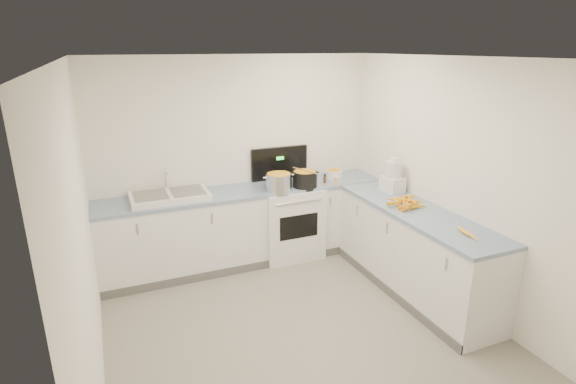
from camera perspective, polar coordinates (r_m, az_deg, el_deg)
name	(u,v)px	position (r m, az deg, el deg)	size (l,w,h in m)	color
floor	(304,335)	(4.43, 2.09, -17.72)	(3.50, 4.00, 0.00)	gray
ceiling	(308,58)	(3.60, 2.55, 16.62)	(3.50, 4.00, 0.00)	white
wall_back	(238,159)	(5.63, -6.42, 4.18)	(3.50, 2.50, 0.00)	white
wall_front	(489,349)	(2.39, 24.22, -17.78)	(3.50, 2.50, 0.00)	white
wall_left	(83,244)	(3.52, -24.63, -6.07)	(4.00, 2.50, 0.00)	white
wall_right	(464,187)	(4.81, 21.50, 0.62)	(4.00, 2.50, 0.00)	white
counter_back	(247,226)	(5.60, -5.25, -4.26)	(3.50, 0.62, 0.94)	white
counter_right	(414,251)	(5.10, 15.72, -7.21)	(0.62, 2.20, 0.94)	white
stove	(288,219)	(5.76, 0.01, -3.48)	(0.76, 0.65, 1.36)	white
sink	(170,196)	(5.24, -14.80, -0.46)	(0.86, 0.52, 0.31)	white
steel_pot	(279,183)	(5.35, -1.17, 1.15)	(0.31, 0.31, 0.23)	silver
black_pot	(305,180)	(5.51, 2.15, 1.56)	(0.30, 0.30, 0.21)	black
wooden_spoon	(305,171)	(5.47, 2.17, 2.74)	(0.02, 0.02, 0.41)	#AD7A47
mixing_bowl	(334,174)	(5.90, 5.85, 2.27)	(0.23, 0.23, 0.11)	white
extract_bottle	(325,179)	(5.68, 4.70, 1.61)	(0.04, 0.04, 0.09)	#593319
spice_jar	(336,181)	(5.61, 6.11, 1.39)	(0.06, 0.06, 0.10)	#E5B266
food_processor	(393,177)	(5.43, 13.18, 1.86)	(0.23, 0.27, 0.42)	white
carrot_pile	(407,202)	(5.02, 14.82, -1.29)	(0.47, 0.41, 0.09)	#FFAC1F
peeled_carrots	(468,234)	(4.42, 21.93, -4.97)	(0.10, 0.31, 0.04)	yellow
peelings	(149,196)	(5.18, -17.24, -0.45)	(0.20, 0.26, 0.01)	tan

